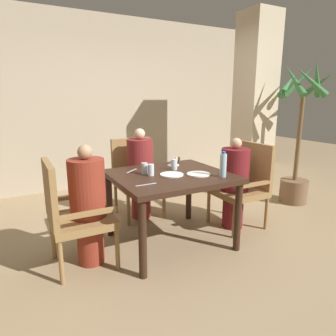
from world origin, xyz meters
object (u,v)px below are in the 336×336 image
(chair_right_side, at_px, (244,183))
(glass_tall_far, at_px, (151,170))
(glass_tall_mid, at_px, (145,168))
(teacup_with_saucer, at_px, (173,163))
(potted_palm, at_px, (297,150))
(chair_left_side, at_px, (71,212))
(diner_in_left_chair, at_px, (88,204))
(water_bottle, at_px, (223,165))
(plate_main_right, at_px, (198,174))
(diner_in_right_chair, at_px, (234,182))
(chair_far_side, at_px, (136,175))
(plate_main_left, at_px, (172,175))
(glass_tall_near, at_px, (174,164))
(diner_in_far_chair, at_px, (140,173))

(chair_right_side, distance_m, glass_tall_far, 1.22)
(glass_tall_mid, bearing_deg, teacup_with_saucer, 24.65)
(potted_palm, bearing_deg, chair_left_side, -175.23)
(diner_in_left_chair, xyz_separation_m, chair_right_side, (1.82, 0.00, -0.05))
(glass_tall_mid, bearing_deg, water_bottle, -35.89)
(plate_main_right, relative_size, glass_tall_far, 2.05)
(chair_left_side, relative_size, teacup_with_saucer, 7.25)
(diner_in_right_chair, bearing_deg, potted_palm, 11.07)
(potted_palm, bearing_deg, chair_far_side, 162.97)
(plate_main_left, relative_size, water_bottle, 0.94)
(chair_left_side, bearing_deg, water_bottle, -13.60)
(chair_far_side, distance_m, chair_right_side, 1.36)
(glass_tall_near, bearing_deg, plate_main_left, -125.25)
(diner_in_far_chair, bearing_deg, diner_in_left_chair, -136.81)
(chair_left_side, height_order, potted_palm, potted_palm)
(chair_far_side, distance_m, diner_in_far_chair, 0.16)
(teacup_with_saucer, bearing_deg, glass_tall_near, -116.17)
(plate_main_left, height_order, plate_main_right, same)
(teacup_with_saucer, relative_size, water_bottle, 0.54)
(glass_tall_mid, bearing_deg, chair_left_side, -171.04)
(teacup_with_saucer, bearing_deg, diner_in_left_chair, -162.90)
(plate_main_left, bearing_deg, chair_left_side, 177.06)
(chair_far_side, relative_size, diner_in_right_chair, 0.92)
(diner_in_left_chair, relative_size, teacup_with_saucer, 8.18)
(potted_palm, xyz_separation_m, plate_main_left, (-2.20, -0.32, -0.02))
(diner_in_left_chair, distance_m, chair_far_side, 1.26)
(chair_far_side, height_order, glass_tall_mid, chair_far_side)
(potted_palm, distance_m, plate_main_left, 2.22)
(diner_in_far_chair, height_order, glass_tall_far, diner_in_far_chair)
(diner_in_right_chair, distance_m, water_bottle, 0.64)
(chair_right_side, bearing_deg, glass_tall_mid, 174.41)
(water_bottle, bearing_deg, diner_in_left_chair, 164.80)
(potted_palm, xyz_separation_m, glass_tall_far, (-2.39, -0.23, 0.03))
(diner_in_far_chair, relative_size, diner_in_right_chair, 1.07)
(water_bottle, xyz_separation_m, glass_tall_mid, (-0.63, 0.45, -0.06))
(chair_right_side, bearing_deg, diner_in_right_chair, 180.00)
(chair_right_side, distance_m, plate_main_right, 0.81)
(chair_left_side, bearing_deg, teacup_with_saucer, 15.05)
(chair_right_side, relative_size, diner_in_right_chair, 0.92)
(chair_left_side, xyz_separation_m, potted_palm, (3.18, 0.26, 0.25))
(chair_left_side, bearing_deg, diner_in_right_chair, 0.00)
(glass_tall_mid, relative_size, glass_tall_far, 1.00)
(potted_palm, distance_m, plate_main_right, 2.00)
(plate_main_left, bearing_deg, glass_tall_mid, 142.26)
(chair_far_side, distance_m, teacup_with_saucer, 0.70)
(teacup_with_saucer, relative_size, glass_tall_far, 1.19)
(diner_in_right_chair, distance_m, glass_tall_mid, 1.10)
(chair_left_side, bearing_deg, glass_tall_mid, 8.96)
(chair_right_side, relative_size, teacup_with_saucer, 7.25)
(plate_main_right, bearing_deg, glass_tall_mid, 148.93)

